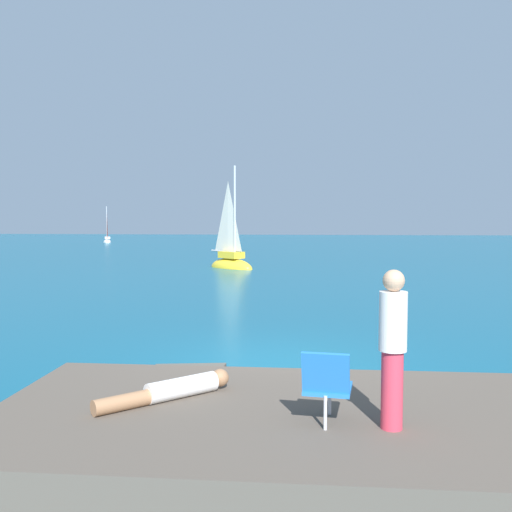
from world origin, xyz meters
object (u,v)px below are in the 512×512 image
object	(u,v)px
person_sunbather	(172,390)
person_standing	(393,344)
sailboat_near	(231,262)
sailboat_far	(107,240)
beach_chair	(327,383)

from	to	relation	value
person_sunbather	person_standing	bearing A→B (deg)	120.40
sailboat_near	person_sunbather	bearing A→B (deg)	-42.06
sailboat_far	beach_chair	distance (m)	58.05
person_standing	beach_chair	xyz separation A→B (m)	(-0.65, 0.04, -0.42)
sailboat_near	person_sunbather	xyz separation A→B (m)	(2.68, -23.35, 0.31)
sailboat_near	beach_chair	bearing A→B (deg)	-38.06
sailboat_near	person_sunbather	size ratio (longest dim) A/B	4.31
beach_chair	sailboat_far	bearing A→B (deg)	29.48
beach_chair	person_standing	bearing A→B (deg)	-86.24
sailboat_far	person_sunbather	bearing A→B (deg)	175.93
sailboat_near	sailboat_far	bearing A→B (deg)	162.25
person_standing	beach_chair	bearing A→B (deg)	-90.58
sailboat_far	sailboat_near	bearing A→B (deg)	-174.26
sailboat_near	person_standing	world-z (taller)	sailboat_near
person_sunbather	person_standing	world-z (taller)	person_standing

